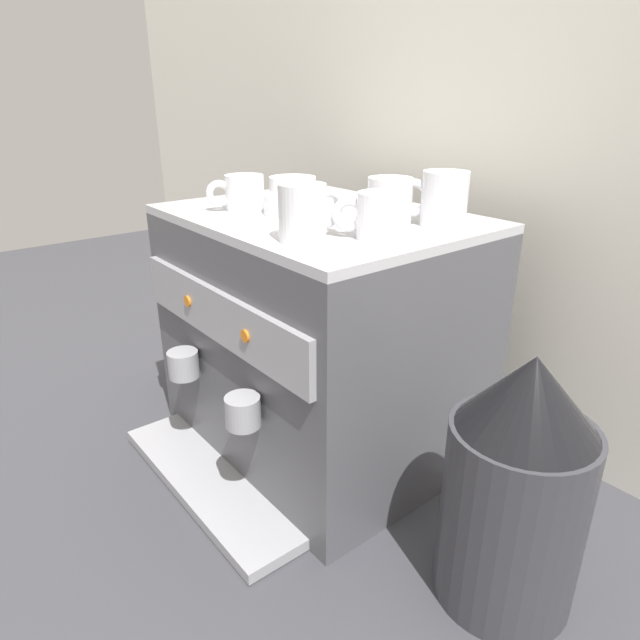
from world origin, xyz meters
TOP-DOWN VIEW (x-y plane):
  - ground_plane at (0.00, 0.00)m, footprint 4.00×4.00m
  - tiled_backsplash_wall at (0.00, 0.33)m, footprint 2.80×0.03m
  - espresso_machine at (0.00, -0.00)m, footprint 0.54×0.52m
  - ceramic_cup_0 at (0.19, 0.09)m, footprint 0.10×0.10m
  - ceramic_cup_1 at (-0.11, -0.09)m, footprint 0.07×0.10m
  - ceramic_cup_2 at (0.13, 0.04)m, footprint 0.08×0.10m
  - ceramic_cup_3 at (0.13, -0.14)m, footprint 0.07×0.11m
  - ceramic_cup_4 at (0.19, -0.05)m, footprint 0.10×0.09m
  - ceramic_bowl_0 at (-0.18, 0.07)m, footprint 0.10×0.10m
  - ceramic_bowl_1 at (-0.03, -0.04)m, footprint 0.09×0.09m
  - coffee_grinder at (0.46, -0.04)m, footprint 0.19×0.19m
  - milk_pitcher at (-0.42, -0.05)m, footprint 0.11×0.11m

SIDE VIEW (x-z plane):
  - ground_plane at x=0.00m, z-range 0.00..0.00m
  - milk_pitcher at x=-0.42m, z-range 0.00..0.11m
  - coffee_grinder at x=0.46m, z-range -0.01..0.37m
  - espresso_machine at x=0.00m, z-range 0.00..0.46m
  - ceramic_bowl_1 at x=-0.03m, z-range 0.46..0.50m
  - ceramic_bowl_0 at x=-0.18m, z-range 0.46..0.50m
  - ceramic_cup_1 at x=-0.11m, z-range 0.46..0.53m
  - ceramic_cup_4 at x=0.19m, z-range 0.46..0.53m
  - ceramic_cup_2 at x=0.13m, z-range 0.46..0.54m
  - ceramic_cup_3 at x=0.13m, z-range 0.46..0.54m
  - ceramic_cup_0 at x=0.19m, z-range 0.46..0.55m
  - tiled_backsplash_wall at x=0.00m, z-range 0.00..1.07m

